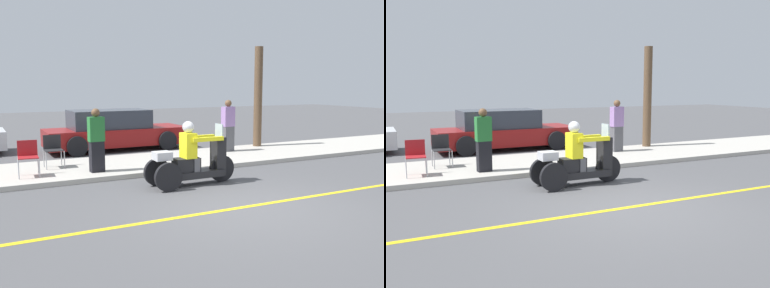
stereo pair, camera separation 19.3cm
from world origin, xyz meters
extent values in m
plane|color=#4C4C4F|center=(0.00, 0.00, 0.00)|extent=(60.00, 60.00, 0.00)
cube|color=gold|center=(-0.09, 0.00, 0.00)|extent=(24.00, 0.12, 0.01)
cube|color=#B2ADA3|center=(0.00, 4.60, 0.06)|extent=(28.00, 2.80, 0.12)
cylinder|color=black|center=(0.68, 1.99, 0.31)|extent=(0.61, 0.10, 0.61)
cylinder|color=black|center=(-0.80, 1.69, 0.31)|extent=(0.61, 0.10, 0.61)
cylinder|color=black|center=(-0.80, 2.29, 0.31)|extent=(0.61, 0.10, 0.61)
cube|color=black|center=(-0.09, 1.99, 0.24)|extent=(1.43, 0.42, 0.15)
cube|color=black|center=(-0.24, 1.99, 0.47)|extent=(0.57, 0.33, 0.30)
cube|color=black|center=(0.58, 1.99, 0.60)|extent=(0.24, 0.33, 0.87)
cube|color=silver|center=(0.60, 1.99, 1.19)|extent=(0.03, 0.30, 0.30)
cube|color=silver|center=(-0.81, 1.99, 0.71)|extent=(0.36, 0.33, 0.18)
cube|color=yellow|center=(-0.19, 1.99, 0.90)|extent=(0.26, 0.38, 0.55)
sphere|color=silver|center=(-0.19, 1.99, 1.30)|extent=(0.26, 0.26, 0.26)
cube|color=#515156|center=(-0.06, 1.87, 0.47)|extent=(0.14, 0.14, 0.30)
cube|color=#515156|center=(-0.06, 2.11, 0.47)|extent=(0.14, 0.14, 0.30)
cube|color=yellow|center=(0.20, 1.79, 1.04)|extent=(0.77, 0.09, 0.09)
cube|color=yellow|center=(0.20, 2.19, 1.04)|extent=(0.77, 0.09, 0.09)
cube|color=#515156|center=(2.81, 5.10, 0.51)|extent=(0.37, 0.26, 0.79)
cube|color=#9972B2|center=(2.81, 5.10, 1.22)|extent=(0.41, 0.27, 0.62)
sphere|color=brown|center=(2.81, 5.10, 1.64)|extent=(0.21, 0.21, 0.21)
cube|color=black|center=(-1.73, 3.83, 0.49)|extent=(0.34, 0.24, 0.75)
cube|color=#267233|center=(-1.73, 3.83, 1.16)|extent=(0.38, 0.25, 0.59)
sphere|color=brown|center=(-1.73, 3.83, 1.56)|extent=(0.20, 0.20, 0.20)
cylinder|color=#A5A8AD|center=(-2.79, 4.63, 0.34)|extent=(0.02, 0.02, 0.44)
cylinder|color=#A5A8AD|center=(-2.35, 4.62, 0.34)|extent=(0.02, 0.02, 0.44)
cylinder|color=#A5A8AD|center=(-2.78, 5.07, 0.34)|extent=(0.02, 0.02, 0.44)
cylinder|color=#A5A8AD|center=(-2.34, 5.06, 0.34)|extent=(0.02, 0.02, 0.44)
cube|color=#232326|center=(-2.57, 4.85, 0.57)|extent=(0.45, 0.45, 0.02)
cube|color=#232326|center=(-2.56, 5.07, 0.75)|extent=(0.44, 0.03, 0.38)
cylinder|color=#A5A8AD|center=(-3.51, 3.80, 0.34)|extent=(0.02, 0.02, 0.44)
cylinder|color=#A5A8AD|center=(-3.07, 3.77, 0.34)|extent=(0.02, 0.02, 0.44)
cylinder|color=#A5A8AD|center=(-3.48, 4.24, 0.34)|extent=(0.02, 0.02, 0.44)
cylinder|color=#A5A8AD|center=(-3.04, 4.21, 0.34)|extent=(0.02, 0.02, 0.44)
cube|color=maroon|center=(-3.27, 4.00, 0.57)|extent=(0.47, 0.47, 0.02)
cube|color=maroon|center=(-3.26, 4.22, 0.75)|extent=(0.44, 0.06, 0.38)
cube|color=maroon|center=(0.02, 7.83, 0.46)|extent=(4.71, 1.71, 0.58)
cube|color=#2D333D|center=(-0.22, 7.83, 1.06)|extent=(2.59, 1.54, 0.62)
cylinder|color=black|center=(1.55, 6.98, 0.32)|extent=(0.64, 0.22, 0.64)
cylinder|color=black|center=(1.55, 8.68, 0.32)|extent=(0.64, 0.22, 0.64)
cylinder|color=black|center=(-1.51, 6.98, 0.32)|extent=(0.64, 0.22, 0.64)
cylinder|color=black|center=(-1.51, 8.68, 0.32)|extent=(0.64, 0.22, 0.64)
cylinder|color=brown|center=(4.32, 5.61, 1.80)|extent=(0.28, 0.28, 3.36)
camera|label=1|loc=(-4.40, -6.27, 2.23)|focal=40.00mm
camera|label=2|loc=(-4.23, -6.36, 2.23)|focal=40.00mm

